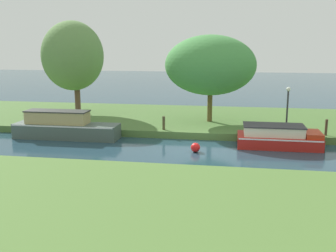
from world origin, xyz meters
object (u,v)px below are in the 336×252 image
at_px(willow_tree_left, 73,56).
at_px(lamp_post, 288,103).
at_px(mooring_post_far, 164,123).
at_px(channel_buoy, 195,147).
at_px(slate_barge, 64,127).
at_px(red_narrowboat, 278,137).
at_px(mooring_post_near, 326,127).
at_px(willow_tree_centre, 210,65).

bearing_deg(willow_tree_left, lamp_post, -13.12).
distance_m(lamp_post, mooring_post_far, 7.14).
distance_m(mooring_post_far, channel_buoy, 3.80).
relative_size(slate_barge, red_narrowboat, 1.43).
bearing_deg(willow_tree_left, red_narrowboat, -22.78).
relative_size(slate_barge, mooring_post_near, 6.80).
xyz_separation_m(red_narrowboat, lamp_post, (0.68, 2.36, 1.49)).
bearing_deg(willow_tree_left, channel_buoy, -38.55).
height_order(slate_barge, lamp_post, lamp_post).
bearing_deg(willow_tree_centre, slate_barge, -154.19).
distance_m(willow_tree_left, channel_buoy, 12.63).
bearing_deg(mooring_post_near, channel_buoy, -155.50).
height_order(willow_tree_centre, mooring_post_near, willow_tree_centre).
xyz_separation_m(lamp_post, mooring_post_near, (1.95, -1.04, -1.16)).
height_order(red_narrowboat, mooring_post_near, mooring_post_near).
bearing_deg(mooring_post_near, slate_barge, -174.77).
bearing_deg(channel_buoy, mooring_post_far, 124.71).
relative_size(slate_barge, willow_tree_centre, 1.07).
xyz_separation_m(red_narrowboat, mooring_post_near, (2.63, 1.32, 0.33)).
height_order(willow_tree_left, mooring_post_far, willow_tree_left).
bearing_deg(willow_tree_left, willow_tree_centre, -10.62).
bearing_deg(mooring_post_far, mooring_post_near, 0.00).
height_order(slate_barge, channel_buoy, slate_barge).
bearing_deg(channel_buoy, red_narrowboat, 23.09).
bearing_deg(red_narrowboat, willow_tree_centre, 134.88).
distance_m(willow_tree_centre, lamp_post, 5.15).
bearing_deg(willow_tree_centre, channel_buoy, -93.23).
bearing_deg(slate_barge, mooring_post_near, 5.23).
relative_size(red_narrowboat, willow_tree_centre, 0.75).
xyz_separation_m(slate_barge, red_narrowboat, (11.78, 0.00, -0.15)).
height_order(slate_barge, mooring_post_far, slate_barge).
bearing_deg(mooring_post_far, channel_buoy, -55.29).
distance_m(red_narrowboat, lamp_post, 2.87).
distance_m(slate_barge, channel_buoy, 7.85).
relative_size(red_narrowboat, mooring_post_far, 5.36).
bearing_deg(mooring_post_near, red_narrowboat, -153.34).
bearing_deg(slate_barge, willow_tree_left, 106.53).
bearing_deg(mooring_post_near, lamp_post, 152.02).
bearing_deg(slate_barge, red_narrowboat, 0.00).
xyz_separation_m(willow_tree_centre, channel_buoy, (-0.32, -5.61, -3.76)).
relative_size(willow_tree_centre, lamp_post, 2.25).
bearing_deg(willow_tree_centre, lamp_post, -18.29).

